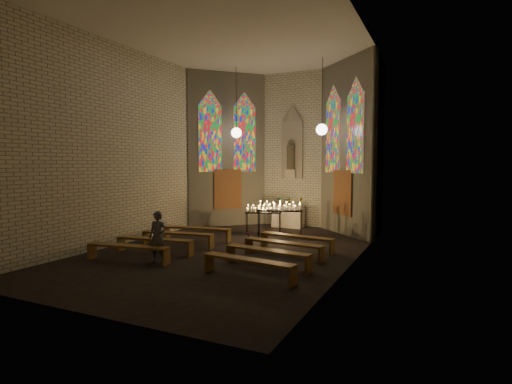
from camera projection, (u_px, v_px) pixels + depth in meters
floor at (229, 251)px, 13.07m from camera, size 12.00×12.00×0.00m
room at (270, 142)px, 15.86m from camera, size 8.22×12.43×7.00m
altar at (288, 216)px, 17.96m from camera, size 1.40×0.60×1.00m
flower_vase_left at (279, 201)px, 18.06m from camera, size 0.19×0.14×0.34m
flower_vase_center at (288, 201)px, 17.86m from camera, size 0.38×0.35×0.36m
flower_vase_right at (300, 201)px, 17.74m from camera, size 0.24×0.22×0.36m
aisle_flower_pot at (248, 237)px, 14.52m from camera, size 0.25×0.25×0.36m
votive_stand_left at (263, 211)px, 16.42m from camera, size 1.51×0.76×1.08m
votive_stand_right at (280, 208)px, 15.64m from camera, size 1.82×0.94×1.30m
pew_left_0 at (197, 230)px, 14.82m from camera, size 2.60×0.71×0.49m
pew_right_0 at (296, 238)px, 13.17m from camera, size 2.60×0.71×0.49m
pew_left_1 at (178, 235)px, 13.74m from camera, size 2.60×0.71×0.49m
pew_right_1 at (283, 245)px, 12.08m from camera, size 2.60×0.71×0.49m
pew_left_2 at (155, 241)px, 12.66m from camera, size 2.60×0.71×0.49m
pew_right_2 at (267, 253)px, 11.00m from camera, size 2.60×0.71×0.49m
pew_left_3 at (128, 248)px, 11.57m from camera, size 2.60×0.71×0.49m
pew_right_3 at (248, 262)px, 9.92m from camera, size 2.60×0.71×0.49m
visitor at (158, 237)px, 11.49m from camera, size 0.59×0.44×1.49m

